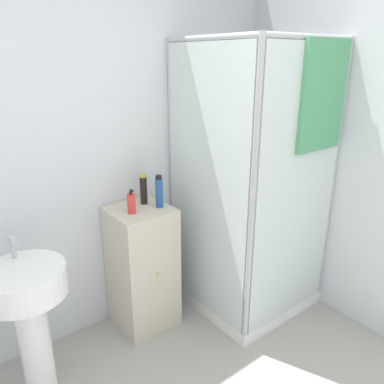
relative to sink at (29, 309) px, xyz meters
The scene contains 7 objects.
wall_back 0.86m from the sink, 49.18° to the left, with size 6.40×0.06×2.50m, color silver.
shower_enclosure 1.56m from the sink, ahead, with size 0.85×0.88×1.96m.
vanity_cabinet 0.83m from the sink, 12.77° to the left, with size 0.39×0.41×0.90m.
sink is the anchor object (origin of this frame).
soap_dispenser 0.83m from the sink, 11.38° to the left, with size 0.05×0.05×0.16m.
shampoo_bottle_tall_black 0.99m from the sink, 15.49° to the left, with size 0.05×0.05×0.21m.
shampoo_bottle_blue 1.02m from the sink, ahead, with size 0.05×0.05×0.22m.
Camera 1 is at (-0.69, -0.55, 1.84)m, focal length 35.00 mm.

